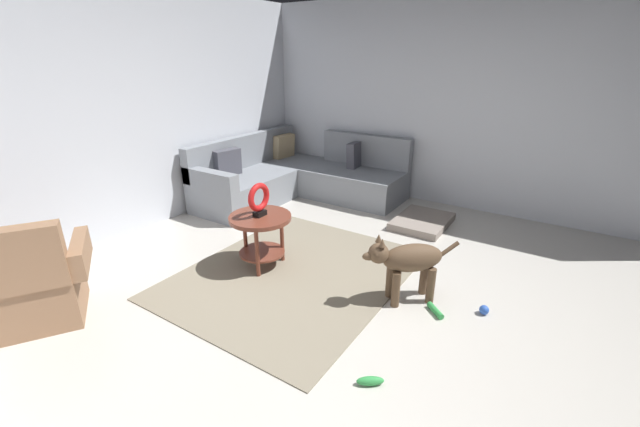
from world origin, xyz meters
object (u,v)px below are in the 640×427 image
(torus_sculpture, at_px, (259,199))
(dog_toy_rope, at_px, (435,311))
(dog_bed_mat, at_px, (422,221))
(dog, at_px, (407,261))
(sectional_couch, at_px, (296,178))
(side_table, at_px, (261,227))
(dog_toy_ball, at_px, (484,310))
(dog_toy_bone, at_px, (370,381))
(armchair, at_px, (34,286))

(torus_sculpture, bearing_deg, dog_toy_rope, -84.76)
(dog_bed_mat, height_order, dog, dog)
(dog_bed_mat, bearing_deg, dog, -165.29)
(sectional_couch, relative_size, side_table, 3.75)
(dog_toy_ball, xyz_separation_m, dog_toy_rope, (-0.21, 0.34, -0.01))
(dog, bearing_deg, dog_toy_rope, -143.01)
(torus_sculpture, bearing_deg, dog_toy_bone, -117.18)
(dog_toy_ball, bearing_deg, sectional_couch, 63.13)
(side_table, xyz_separation_m, dog_toy_ball, (0.36, -2.05, -0.38))
(sectional_couch, distance_m, dog, 2.91)
(dog_toy_bone, bearing_deg, dog_toy_rope, -6.05)
(armchair, relative_size, dog_bed_mat, 1.25)
(armchair, distance_m, side_table, 1.86)
(torus_sculpture, bearing_deg, side_table, 0.00)
(torus_sculpture, bearing_deg, dog_toy_ball, -79.94)
(dog_toy_rope, bearing_deg, side_table, 95.24)
(torus_sculpture, distance_m, dog_toy_bone, 1.93)
(armchair, bearing_deg, dog, -18.98)
(dog_bed_mat, xyz_separation_m, dog_toy_rope, (-1.71, -0.73, -0.02))
(dog, bearing_deg, dog_toy_bone, 146.24)
(dog_toy_bone, bearing_deg, sectional_couch, 43.36)
(side_table, relative_size, dog_toy_ball, 7.71)
(torus_sculpture, relative_size, dog_toy_ball, 4.19)
(dog_toy_ball, distance_m, dog_toy_bone, 1.27)
(sectional_couch, height_order, dog, sectional_couch)
(armchair, height_order, dog_toy_bone, armchair)
(dog, bearing_deg, sectional_couch, 10.73)
(dog_bed_mat, xyz_separation_m, dog_toy_bone, (-2.70, -0.62, -0.01))
(sectional_couch, relative_size, armchair, 2.26)
(dog_bed_mat, distance_m, dog_toy_ball, 1.84)
(armchair, bearing_deg, torus_sculpture, 4.16)
(side_table, relative_size, dog, 0.93)
(side_table, distance_m, dog_toy_rope, 1.76)
(dog, xyz_separation_m, dog_toy_bone, (-1.03, -0.19, -0.35))
(sectional_couch, xyz_separation_m, dog_bed_mat, (-0.01, -1.93, -0.25))
(torus_sculpture, bearing_deg, armchair, 151.86)
(torus_sculpture, xyz_separation_m, dog_toy_bone, (-0.83, -1.61, -0.68))
(torus_sculpture, bearing_deg, dog_bed_mat, -27.78)
(dog_toy_rope, bearing_deg, dog, 80.97)
(armchair, distance_m, dog, 2.95)
(dog_bed_mat, distance_m, dog_toy_bone, 2.77)
(armchair, height_order, dog_toy_rope, armchair)
(sectional_couch, xyz_separation_m, dog_toy_bone, (-2.71, -2.56, -0.26))
(dog_toy_rope, relative_size, dog_toy_bone, 1.07)
(dog, bearing_deg, dog_toy_ball, -119.63)
(side_table, xyz_separation_m, dog_toy_bone, (-0.83, -1.61, -0.39))
(armchair, bearing_deg, dog_toy_rope, -22.92)
(sectional_couch, xyz_separation_m, dog, (-1.68, -2.37, 0.09))
(side_table, xyz_separation_m, dog, (0.20, -1.42, -0.04))
(armchair, bearing_deg, dog_bed_mat, 4.35)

